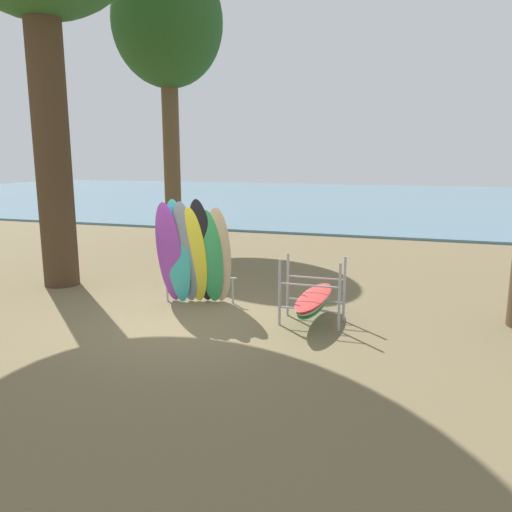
{
  "coord_description": "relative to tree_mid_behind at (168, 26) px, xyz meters",
  "views": [
    {
      "loc": [
        4.22,
        -8.19,
        3.08
      ],
      "look_at": [
        1.13,
        1.31,
        1.1
      ],
      "focal_mm": 35.32,
      "sensor_mm": 36.0,
      "label": 1
    }
  ],
  "objects": [
    {
      "name": "ground_plane",
      "position": [
        4.54,
        -8.74,
        -7.54
      ],
      "size": [
        80.0,
        80.0,
        0.0
      ],
      "primitive_type": "plane",
      "color": "brown"
    },
    {
      "name": "tree_mid_behind",
      "position": [
        0.0,
        0.0,
        0.0
      ],
      "size": [
        3.88,
        3.88,
        9.93
      ],
      "color": "brown",
      "rests_on": "ground"
    },
    {
      "name": "lake_water",
      "position": [
        4.54,
        20.52,
        -7.49
      ],
      "size": [
        80.0,
        36.0,
        0.1
      ],
      "primitive_type": "cube",
      "color": "slate",
      "rests_on": "ground"
    },
    {
      "name": "leaning_board_pile",
      "position": [
        4.38,
        -7.63,
        -6.46
      ],
      "size": [
        1.65,
        1.09,
        2.28
      ],
      "color": "purple",
      "rests_on": "ground"
    },
    {
      "name": "board_storage_rack",
      "position": [
        6.97,
        -7.99,
        -7.07
      ],
      "size": [
        1.15,
        2.12,
        1.25
      ],
      "color": "#9EA0A5",
      "rests_on": "ground"
    }
  ]
}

